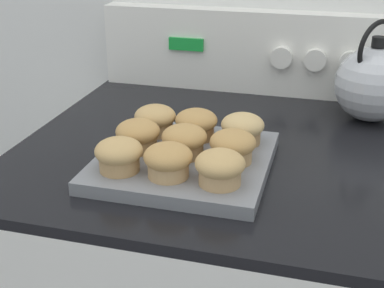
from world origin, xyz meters
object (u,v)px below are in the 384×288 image
Objects in this scene: muffin_r0_c2 at (220,167)px; muffin_r2_c2 at (243,128)px; tea_kettle at (373,83)px; muffin_r1_c1 at (184,141)px; muffin_r0_c1 at (168,160)px; muffin_r1_c0 at (138,135)px; muffin_r1_c2 at (233,146)px; muffin_r2_c1 at (196,124)px; muffin_pan at (184,161)px; muffin_r2_c0 at (155,119)px; muffin_r0_c0 at (119,155)px.

muffin_r2_c2 is at bearing 88.46° from muffin_r0_c2.
tea_kettle is (0.22, 0.24, 0.03)m from muffin_r2_c2.
muffin_r0_c2 is at bearing -46.28° from muffin_r1_c1.
muffin_r0_c1 is 0.18m from muffin_r2_c2.
muffin_r1_c0 is 1.00× the size of muffin_r1_c2.
muffin_r1_c0 is 1.00× the size of muffin_r2_c1.
muffin_pan is at bearing 133.85° from muffin_r0_c2.
muffin_r2_c1 is at bearing -179.72° from muffin_r2_c2.
muffin_r0_c1 is 1.00× the size of muffin_r0_c2.
muffin_r0_c1 is 0.11m from muffin_r1_c0.
muffin_r1_c0 is 0.18m from muffin_r2_c2.
muffin_r1_c0 is 1.00× the size of muffin_r2_c0.
muffin_r0_c0 is 0.08m from muffin_r0_c1.
muffin_r0_c0 is 0.18m from muffin_r1_c2.
muffin_r0_c1 is 1.00× the size of muffin_r1_c1.
muffin_r1_c1 is at bearing -89.69° from muffin_r2_c1.
tea_kettle is at bearing 60.35° from muffin_r0_c2.
muffin_r1_c1 is at bearing 16.14° from muffin_pan.
muffin_pan is 3.74× the size of muffin_r2_c0.
muffin_pan is 3.74× the size of muffin_r0_c0.
muffin_r0_c0 is 0.55m from tea_kettle.
muffin_r0_c1 is 0.50m from tea_kettle.
muffin_r0_c0 is at bearing -136.18° from muffin_r1_c1.
tea_kettle is at bearing 45.98° from muffin_r1_c1.
muffin_r0_c1 is at bearing 0.33° from muffin_r0_c0.
muffin_r1_c2 is at bearing 25.60° from muffin_r0_c0.
muffin_r1_c1 is 0.11m from muffin_r2_c2.
muffin_r1_c1 is (0.00, 0.08, 0.00)m from muffin_r0_c1.
muffin_r0_c0 is 0.37× the size of tea_kettle.
muffin_r0_c0 is at bearing -134.46° from tea_kettle.
muffin_r1_c0 is at bearing 178.15° from muffin_pan.
muffin_pan is 1.37× the size of tea_kettle.
muffin_r0_c2 is (0.08, -0.08, 0.04)m from muffin_pan.
muffin_r0_c1 is at bearing 177.90° from muffin_r0_c2.
muffin_r0_c2 is at bearing -0.90° from muffin_r0_c0.
muffin_r2_c1 is (0.00, 0.16, 0.00)m from muffin_r0_c1.
muffin_r1_c2 is at bearing -0.57° from muffin_pan.
muffin_r2_c1 is (0.08, 0.16, 0.00)m from muffin_r0_c0.
muffin_r1_c0 and muffin_r1_c1 have the same top height.
muffin_r2_c0 is 0.45m from tea_kettle.
muffin_r2_c0 is at bearing 134.21° from muffin_r0_c2.
muffin_r1_c1 is (0.08, -0.00, 0.00)m from muffin_r1_c0.
tea_kettle reaches higher than muffin_r0_c0.
muffin_r1_c1 is 0.08m from muffin_r1_c2.
muffin_r0_c1 reaches higher than muffin_pan.
muffin_pan is 3.74× the size of muffin_r1_c1.
muffin_r1_c0 is 1.00× the size of muffin_r2_c2.
muffin_r1_c2 and muffin_r2_c2 have the same top height.
muffin_pan is 0.12m from muffin_r0_c0.
muffin_r0_c0 is at bearing -136.11° from muffin_pan.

